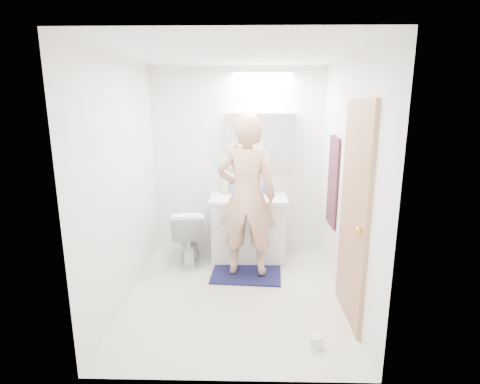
{
  "coord_description": "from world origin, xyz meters",
  "views": [
    {
      "loc": [
        0.13,
        -3.59,
        1.97
      ],
      "look_at": [
        0.05,
        0.25,
        1.05
      ],
      "focal_mm": 28.23,
      "sensor_mm": 36.0,
      "label": 1
    }
  ],
  "objects_px": {
    "toilet": "(189,235)",
    "person": "(247,196)",
    "medicine_cabinet": "(261,140)",
    "soap_bottle_a": "(225,184)",
    "toilet_paper_roll": "(316,341)",
    "soap_bottle_b": "(233,186)",
    "vanity_cabinet": "(248,229)",
    "toothbrush_cup": "(266,190)"
  },
  "relations": [
    {
      "from": "toilet",
      "to": "soap_bottle_b",
      "type": "bearing_deg",
      "value": -157.38
    },
    {
      "from": "toilet",
      "to": "toilet_paper_roll",
      "type": "bearing_deg",
      "value": 121.4
    },
    {
      "from": "toilet_paper_roll",
      "to": "medicine_cabinet",
      "type": "bearing_deg",
      "value": 101.22
    },
    {
      "from": "medicine_cabinet",
      "to": "person",
      "type": "relative_size",
      "value": 0.49
    },
    {
      "from": "vanity_cabinet",
      "to": "medicine_cabinet",
      "type": "bearing_deg",
      "value": 52.86
    },
    {
      "from": "person",
      "to": "toilet",
      "type": "bearing_deg",
      "value": -23.97
    },
    {
      "from": "vanity_cabinet",
      "to": "toilet",
      "type": "height_order",
      "value": "vanity_cabinet"
    },
    {
      "from": "vanity_cabinet",
      "to": "soap_bottle_b",
      "type": "xyz_separation_m",
      "value": [
        -0.21,
        0.18,
        0.52
      ]
    },
    {
      "from": "toothbrush_cup",
      "to": "vanity_cabinet",
      "type": "bearing_deg",
      "value": -144.33
    },
    {
      "from": "medicine_cabinet",
      "to": "soap_bottle_a",
      "type": "relative_size",
      "value": 3.55
    },
    {
      "from": "vanity_cabinet",
      "to": "toilet",
      "type": "distance_m",
      "value": 0.75
    },
    {
      "from": "medicine_cabinet",
      "to": "toilet_paper_roll",
      "type": "distance_m",
      "value": 2.52
    },
    {
      "from": "person",
      "to": "soap_bottle_a",
      "type": "bearing_deg",
      "value": -62.51
    },
    {
      "from": "medicine_cabinet",
      "to": "toothbrush_cup",
      "type": "height_order",
      "value": "medicine_cabinet"
    },
    {
      "from": "medicine_cabinet",
      "to": "toilet_paper_roll",
      "type": "height_order",
      "value": "medicine_cabinet"
    },
    {
      "from": "person",
      "to": "toothbrush_cup",
      "type": "distance_m",
      "value": 0.71
    },
    {
      "from": "vanity_cabinet",
      "to": "toothbrush_cup",
      "type": "distance_m",
      "value": 0.55
    },
    {
      "from": "toothbrush_cup",
      "to": "toilet_paper_roll",
      "type": "distance_m",
      "value": 2.16
    },
    {
      "from": "person",
      "to": "toilet_paper_roll",
      "type": "relative_size",
      "value": 16.34
    },
    {
      "from": "person",
      "to": "soap_bottle_b",
      "type": "relative_size",
      "value": 9.65
    },
    {
      "from": "soap_bottle_a",
      "to": "medicine_cabinet",
      "type": "bearing_deg",
      "value": 7.38
    },
    {
      "from": "soap_bottle_a",
      "to": "toilet_paper_roll",
      "type": "bearing_deg",
      "value": -66.21
    },
    {
      "from": "medicine_cabinet",
      "to": "person",
      "type": "height_order",
      "value": "medicine_cabinet"
    },
    {
      "from": "toilet",
      "to": "toothbrush_cup",
      "type": "xyz_separation_m",
      "value": [
        0.97,
        0.28,
        0.52
      ]
    },
    {
      "from": "toilet",
      "to": "person",
      "type": "height_order",
      "value": "person"
    },
    {
      "from": "soap_bottle_a",
      "to": "toilet_paper_roll",
      "type": "distance_m",
      "value": 2.32
    },
    {
      "from": "medicine_cabinet",
      "to": "soap_bottle_b",
      "type": "height_order",
      "value": "medicine_cabinet"
    },
    {
      "from": "soap_bottle_b",
      "to": "soap_bottle_a",
      "type": "bearing_deg",
      "value": -162.94
    },
    {
      "from": "toilet",
      "to": "toilet_paper_roll",
      "type": "height_order",
      "value": "toilet"
    },
    {
      "from": "vanity_cabinet",
      "to": "toilet_paper_roll",
      "type": "height_order",
      "value": "vanity_cabinet"
    },
    {
      "from": "toothbrush_cup",
      "to": "medicine_cabinet",
      "type": "bearing_deg",
      "value": 141.94
    },
    {
      "from": "soap_bottle_b",
      "to": "toilet_paper_roll",
      "type": "distance_m",
      "value": 2.3
    },
    {
      "from": "toilet",
      "to": "soap_bottle_b",
      "type": "relative_size",
      "value": 3.75
    },
    {
      "from": "medicine_cabinet",
      "to": "soap_bottle_a",
      "type": "distance_m",
      "value": 0.73
    },
    {
      "from": "toilet",
      "to": "toilet_paper_roll",
      "type": "xyz_separation_m",
      "value": [
        1.3,
        -1.69,
        -0.3
      ]
    },
    {
      "from": "vanity_cabinet",
      "to": "person",
      "type": "distance_m",
      "value": 0.75
    },
    {
      "from": "toilet_paper_roll",
      "to": "person",
      "type": "bearing_deg",
      "value": 113.91
    },
    {
      "from": "toilet",
      "to": "soap_bottle_a",
      "type": "distance_m",
      "value": 0.78
    },
    {
      "from": "toilet",
      "to": "soap_bottle_b",
      "type": "distance_m",
      "value": 0.83
    },
    {
      "from": "vanity_cabinet",
      "to": "toothbrush_cup",
      "type": "xyz_separation_m",
      "value": [
        0.22,
        0.16,
        0.48
      ]
    },
    {
      "from": "toilet_paper_roll",
      "to": "vanity_cabinet",
      "type": "bearing_deg",
      "value": 107.19
    },
    {
      "from": "soap_bottle_b",
      "to": "toilet_paper_roll",
      "type": "bearing_deg",
      "value": -68.94
    }
  ]
}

